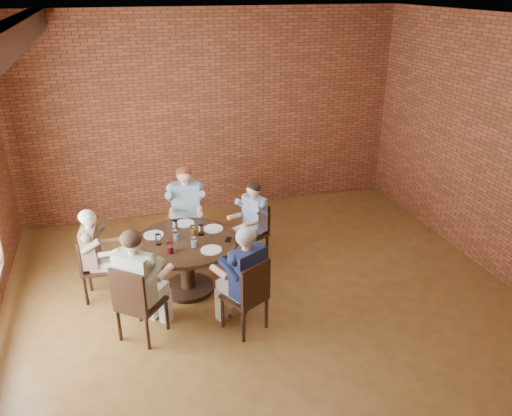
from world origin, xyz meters
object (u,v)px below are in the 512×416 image
object	(u,v)px
chair_d	(136,301)
diner_d	(139,285)
chair_a	(255,230)
diner_b	(186,211)
diner_a	(252,223)
chair_b	(187,219)
smartphone	(228,239)
diner_c	(96,255)
diner_e	(244,279)
dining_table	(186,255)
chair_c	(92,265)
chair_e	(249,294)

from	to	relation	value
chair_d	diner_d	xyz separation A→B (m)	(0.06, 0.07, 0.17)
chair_a	diner_b	bearing A→B (deg)	-144.14
diner_b	chair_a	bearing A→B (deg)	-18.48
diner_a	diner_b	size ratio (longest dim) A/B	0.90
chair_b	smartphone	xyz separation A→B (m)	(0.34, -1.26, 0.24)
diner_a	chair_b	distance (m)	1.04
diner_c	chair_d	xyz separation A→B (m)	(0.41, -1.00, -0.10)
diner_b	diner_d	bearing A→B (deg)	-104.93
diner_e	smartphone	xyz separation A→B (m)	(0.02, 0.82, 0.09)
diner_c	diner_e	distance (m)	1.97
chair_d	smartphone	world-z (taller)	chair_d
chair_b	dining_table	bearing A→B (deg)	-90.00
chair_b	diner_c	world-z (taller)	diner_c
chair_b	diner_d	size ratio (longest dim) A/B	0.69
diner_b	diner_e	size ratio (longest dim) A/B	1.01
dining_table	smartphone	world-z (taller)	smartphone
diner_c	diner_d	xyz separation A→B (m)	(0.46, -0.93, 0.07)
chair_c	dining_table	bearing A→B (deg)	-90.00
diner_b	diner_a	bearing A→B (deg)	-21.71
dining_table	diner_c	bearing A→B (deg)	171.55
chair_e	diner_b	bearing A→B (deg)	-107.34
diner_b	dining_table	bearing A→B (deg)	-90.00
chair_c	diner_c	distance (m)	0.15
chair_e	diner_e	bearing A→B (deg)	-90.00
chair_d	chair_e	xyz separation A→B (m)	(1.25, -0.21, -0.01)
chair_c	diner_c	world-z (taller)	diner_c
dining_table	diner_e	world-z (taller)	diner_e
chair_c	diner_e	bearing A→B (deg)	-115.73
chair_e	diner_e	world-z (taller)	diner_e
diner_c	diner_e	size ratio (longest dim) A/B	0.93
diner_b	chair_c	world-z (taller)	diner_b
diner_e	smartphone	world-z (taller)	diner_e
chair_b	diner_a	bearing A→B (deg)	-26.24
dining_table	chair_d	world-z (taller)	chair_d
diner_e	chair_d	bearing A→B (deg)	-33.80
chair_a	diner_c	distance (m)	2.23
chair_a	smartphone	bearing A→B (deg)	-65.52
diner_b	chair_c	xyz separation A→B (m)	(-1.35, -0.84, -0.19)
chair_a	chair_e	bearing A→B (deg)	-44.95
diner_b	smartphone	distance (m)	1.22
chair_e	smartphone	size ratio (longest dim) A/B	7.01
chair_c	diner_d	world-z (taller)	diner_d
diner_d	smartphone	size ratio (longest dim) A/B	10.26
chair_d	smartphone	size ratio (longest dim) A/B	7.17
chair_b	diner_e	distance (m)	2.11
diner_a	chair_c	world-z (taller)	diner_a
chair_a	diner_e	xyz separation A→B (m)	(-0.58, -1.50, 0.19)
diner_d	chair_c	bearing A→B (deg)	-20.50
diner_a	chair_c	xyz separation A→B (m)	(-2.20, -0.32, -0.12)
chair_a	diner_e	bearing A→B (deg)	-47.15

